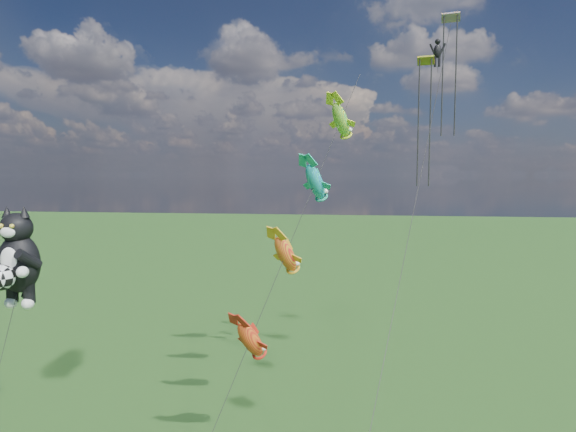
# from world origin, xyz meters

# --- Properties ---
(cat_kite_rig) EXTENTS (2.52, 4.17, 12.00)m
(cat_kite_rig) POSITION_xyz_m (-2.72, 6.95, 9.26)
(cat_kite_rig) COLOR #4E4328
(cat_kite_rig) RESTS_ON ground
(fish_windsock_rig) EXTENTS (7.40, 14.26, 20.21)m
(fish_windsock_rig) POSITION_xyz_m (12.26, 9.74, 11.33)
(fish_windsock_rig) COLOR #4E4328
(fish_windsock_rig) RESTS_ON ground
(parafoil_rig) EXTENTS (6.81, 16.59, 23.38)m
(parafoil_rig) POSITION_xyz_m (19.66, 12.50, 19.60)
(parafoil_rig) COLOR #4E4328
(parafoil_rig) RESTS_ON ground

